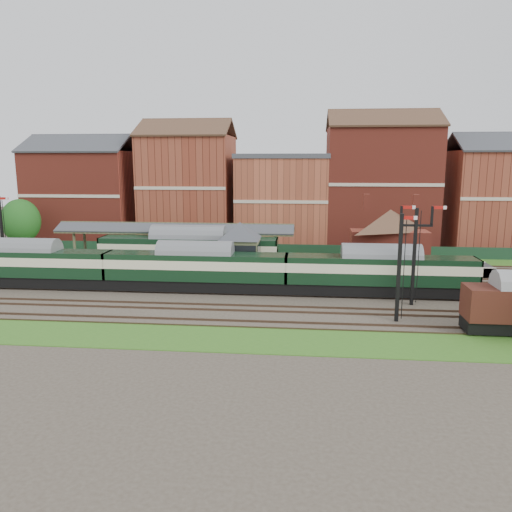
# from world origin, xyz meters

# --- Properties ---
(ground) EXTENTS (160.00, 160.00, 0.00)m
(ground) POSITION_xyz_m (0.00, 0.00, 0.00)
(ground) COLOR #473D33
(ground) RESTS_ON ground
(grass_back) EXTENTS (90.00, 4.50, 0.06)m
(grass_back) POSITION_xyz_m (0.00, 16.00, 0.03)
(grass_back) COLOR #2D6619
(grass_back) RESTS_ON ground
(grass_front) EXTENTS (90.00, 5.00, 0.06)m
(grass_front) POSITION_xyz_m (0.00, -12.00, 0.03)
(grass_front) COLOR #2D6619
(grass_front) RESTS_ON ground
(fence) EXTENTS (90.00, 0.12, 1.50)m
(fence) POSITION_xyz_m (0.00, 18.00, 0.75)
(fence) COLOR #193823
(fence) RESTS_ON ground
(platform) EXTENTS (55.00, 3.40, 1.00)m
(platform) POSITION_xyz_m (-5.00, 9.75, 0.50)
(platform) COLOR #2D2D2D
(platform) RESTS_ON ground
(signal_box) EXTENTS (5.40, 5.40, 6.00)m
(signal_box) POSITION_xyz_m (-3.00, 3.25, 3.19)
(signal_box) COLOR #637452
(signal_box) RESTS_ON ground
(brick_hut) EXTENTS (3.20, 2.64, 2.94)m
(brick_hut) POSITION_xyz_m (5.00, 3.25, 1.20)
(brick_hut) COLOR maroon
(brick_hut) RESTS_ON ground
(station_building) EXTENTS (8.10, 8.10, 5.90)m
(station_building) POSITION_xyz_m (12.00, 9.75, 3.96)
(station_building) COLOR #993526
(station_building) RESTS_ON platform
(canopy) EXTENTS (26.00, 3.89, 4.08)m
(canopy) POSITION_xyz_m (-11.00, 9.75, 4.58)
(canopy) COLOR #4C5133
(canopy) RESTS_ON platform
(semaphore_bracket) EXTENTS (3.60, 0.25, 8.18)m
(semaphore_bracket) POSITION_xyz_m (12.04, -2.50, 4.63)
(semaphore_bracket) COLOR black
(semaphore_bracket) RESTS_ON ground
(semaphore_platform_end) EXTENTS (1.23, 0.25, 8.00)m
(semaphore_platform_end) POSITION_xyz_m (-29.98, 8.00, 4.16)
(semaphore_platform_end) COLOR black
(semaphore_platform_end) RESTS_ON ground
(semaphore_siding) EXTENTS (1.23, 0.25, 8.00)m
(semaphore_siding) POSITION_xyz_m (10.02, -7.00, 4.16)
(semaphore_siding) COLOR black
(semaphore_siding) RESTS_ON ground
(town_backdrop) EXTENTS (69.00, 10.00, 16.00)m
(town_backdrop) POSITION_xyz_m (-0.18, 25.00, 7.00)
(town_backdrop) COLOR #993526
(town_backdrop) RESTS_ON ground
(dmu_train) EXTENTS (49.08, 2.58, 3.77)m
(dmu_train) POSITION_xyz_m (-6.61, 0.00, 2.22)
(dmu_train) COLOR black
(dmu_train) RESTS_ON ground
(platform_railcar) EXTENTS (18.38, 2.90, 4.23)m
(platform_railcar) POSITION_xyz_m (-8.77, 6.50, 2.47)
(platform_railcar) COLOR black
(platform_railcar) RESTS_ON ground
(goods_van_b) EXTENTS (5.66, 2.45, 3.43)m
(goods_van_b) POSITION_xyz_m (17.01, -9.00, 1.96)
(goods_van_b) COLOR black
(goods_van_b) RESTS_ON ground
(tree_back) EXTENTS (4.79, 4.79, 7.00)m
(tree_back) POSITION_xyz_m (-32.67, 16.29, 4.23)
(tree_back) COLOR #382619
(tree_back) RESTS_ON ground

